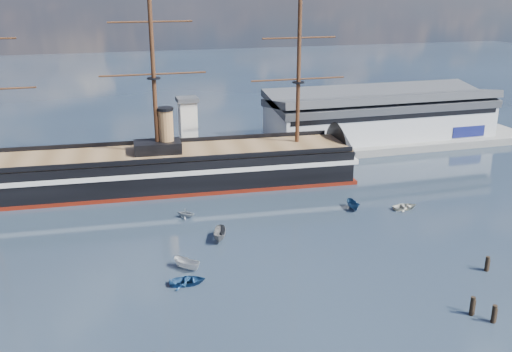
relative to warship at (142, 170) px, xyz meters
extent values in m
plane|color=#1C2530|center=(9.69, -20.00, -4.04)|extent=(600.00, 600.00, 0.00)
cube|color=slate|center=(19.69, 16.00, -4.04)|extent=(180.00, 18.00, 2.00)
cube|color=#B7BABC|center=(67.69, 20.00, 2.96)|extent=(62.00, 20.00, 10.00)
cube|color=#3F4247|center=(67.69, 20.00, 8.56)|extent=(63.00, 21.00, 2.00)
cube|color=silver|center=(12.69, 13.00, 4.96)|extent=(4.00, 4.00, 14.00)
cube|color=#3F4247|center=(12.69, 13.00, 12.46)|extent=(5.00, 5.00, 1.00)
cube|color=black|center=(1.73, 0.00, -0.04)|extent=(88.89, 22.01, 7.00)
cube|color=silver|center=(1.73, 0.00, 1.16)|extent=(90.90, 22.39, 1.00)
cube|color=#60150A|center=(1.73, 0.00, -3.69)|extent=(90.90, 22.35, 0.90)
cone|color=black|center=(48.23, 0.00, -0.34)|extent=(12.05, 16.40, 15.68)
cube|color=brown|center=(1.73, 0.00, 3.56)|extent=(88.80, 20.73, 0.40)
cube|color=black|center=(3.73, 0.00, 4.96)|extent=(10.39, 6.67, 2.50)
cylinder|color=#AF7C48|center=(5.73, 0.00, 8.46)|extent=(3.20, 3.20, 9.00)
cylinder|color=#381E0F|center=(3.73, 0.00, 24.76)|extent=(0.90, 0.90, 42.00)
cylinder|color=#381E0F|center=(35.73, 0.00, 21.76)|extent=(0.90, 0.90, 36.00)
imported|color=silver|center=(2.85, -40.29, -4.04)|extent=(5.82, 5.34, 2.32)
imported|color=navy|center=(2.08, -44.87, -4.04)|extent=(1.57, 3.45, 1.57)
imported|color=slate|center=(10.16, -31.21, -4.04)|extent=(6.73, 4.12, 2.53)
imported|color=gray|center=(6.25, -19.37, -4.04)|extent=(4.79, 5.92, 2.01)
imported|color=beige|center=(48.59, -27.26, -4.04)|extent=(1.45, 3.25, 1.49)
imported|color=navy|center=(38.65, -24.49, -4.04)|extent=(5.44, 2.22, 2.14)
cylinder|color=black|center=(37.15, -63.83, -4.04)|extent=(0.64, 0.64, 3.41)
cylinder|color=black|center=(47.18, -53.81, -4.04)|extent=(0.64, 0.64, 3.14)
cylinder|color=black|center=(38.72, -66.20, -4.04)|extent=(0.64, 0.64, 3.27)
camera|label=1|loc=(-9.36, -119.53, 37.79)|focal=40.00mm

